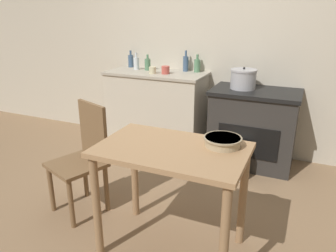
{
  "coord_description": "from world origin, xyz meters",
  "views": [
    {
      "loc": [
        1.16,
        -2.18,
        1.64
      ],
      "look_at": [
        0.0,
        0.45,
        0.61
      ],
      "focal_mm": 35.0,
      "sensor_mm": 36.0,
      "label": 1
    }
  ],
  "objects_px": {
    "bottle_far_left": "(148,64)",
    "bottle_left": "(186,63)",
    "bottle_mid_left": "(131,61)",
    "bottle_center": "(197,65)",
    "flour_sack": "(235,160)",
    "work_table": "(172,167)",
    "stove": "(253,127)",
    "mixing_bowl_large": "(223,141)",
    "cup_mid_right": "(153,70)",
    "chair": "(84,156)",
    "cup_center_right": "(166,70)",
    "stock_pot": "(243,79)",
    "bottle_center_left": "(136,63)"
  },
  "relations": [
    {
      "from": "stock_pot",
      "to": "bottle_center",
      "type": "xyz_separation_m",
      "value": [
        -0.58,
        0.19,
        0.08
      ]
    },
    {
      "from": "bottle_mid_left",
      "to": "bottle_center",
      "type": "bearing_deg",
      "value": 0.35
    },
    {
      "from": "work_table",
      "to": "mixing_bowl_large",
      "type": "bearing_deg",
      "value": 27.85
    },
    {
      "from": "bottle_center_left",
      "to": "chair",
      "type": "bearing_deg",
      "value": -77.84
    },
    {
      "from": "bottle_far_left",
      "to": "bottle_left",
      "type": "xyz_separation_m",
      "value": [
        0.45,
        0.11,
        0.02
      ]
    },
    {
      "from": "work_table",
      "to": "bottle_center",
      "type": "bearing_deg",
      "value": 104.24
    },
    {
      "from": "bottle_far_left",
      "to": "bottle_left",
      "type": "distance_m",
      "value": 0.46
    },
    {
      "from": "stock_pot",
      "to": "bottle_mid_left",
      "type": "bearing_deg",
      "value": 172.8
    },
    {
      "from": "stove",
      "to": "chair",
      "type": "height_order",
      "value": "chair"
    },
    {
      "from": "bottle_center_left",
      "to": "bottle_center",
      "type": "distance_m",
      "value": 0.75
    },
    {
      "from": "cup_mid_right",
      "to": "work_table",
      "type": "bearing_deg",
      "value": -59.77
    },
    {
      "from": "flour_sack",
      "to": "stock_pot",
      "type": "distance_m",
      "value": 0.86
    },
    {
      "from": "chair",
      "to": "stock_pot",
      "type": "distance_m",
      "value": 1.83
    },
    {
      "from": "bottle_far_left",
      "to": "bottle_mid_left",
      "type": "distance_m",
      "value": 0.32
    },
    {
      "from": "bottle_left",
      "to": "bottle_mid_left",
      "type": "distance_m",
      "value": 0.74
    },
    {
      "from": "cup_center_right",
      "to": "work_table",
      "type": "bearing_deg",
      "value": -64.49
    },
    {
      "from": "bottle_mid_left",
      "to": "flour_sack",
      "type": "bearing_deg",
      "value": -21.65
    },
    {
      "from": "bottle_center",
      "to": "cup_center_right",
      "type": "height_order",
      "value": "bottle_center"
    },
    {
      "from": "flour_sack",
      "to": "bottle_left",
      "type": "distance_m",
      "value": 1.31
    },
    {
      "from": "flour_sack",
      "to": "cup_mid_right",
      "type": "bearing_deg",
      "value": 163.55
    },
    {
      "from": "flour_sack",
      "to": "bottle_far_left",
      "type": "relative_size",
      "value": 2.04
    },
    {
      "from": "bottle_far_left",
      "to": "cup_center_right",
      "type": "relative_size",
      "value": 2.05
    },
    {
      "from": "chair",
      "to": "bottle_center",
      "type": "distance_m",
      "value": 1.79
    },
    {
      "from": "work_table",
      "to": "bottle_far_left",
      "type": "bearing_deg",
      "value": 121.45
    },
    {
      "from": "flour_sack",
      "to": "stock_pot",
      "type": "bearing_deg",
      "value": 98.54
    },
    {
      "from": "stove",
      "to": "bottle_far_left",
      "type": "relative_size",
      "value": 4.9
    },
    {
      "from": "stove",
      "to": "flour_sack",
      "type": "height_order",
      "value": "stove"
    },
    {
      "from": "bottle_center",
      "to": "cup_center_right",
      "type": "xyz_separation_m",
      "value": [
        -0.3,
        -0.25,
        -0.04
      ]
    },
    {
      "from": "chair",
      "to": "stock_pot",
      "type": "relative_size",
      "value": 3.33
    },
    {
      "from": "cup_center_right",
      "to": "bottle_mid_left",
      "type": "bearing_deg",
      "value": 157.74
    },
    {
      "from": "stove",
      "to": "cup_center_right",
      "type": "height_order",
      "value": "cup_center_right"
    },
    {
      "from": "bottle_center_left",
      "to": "bottle_far_left",
      "type": "bearing_deg",
      "value": 6.73
    },
    {
      "from": "bottle_mid_left",
      "to": "cup_mid_right",
      "type": "xyz_separation_m",
      "value": [
        0.45,
        -0.29,
        -0.04
      ]
    },
    {
      "from": "work_table",
      "to": "bottle_left",
      "type": "distance_m",
      "value": 1.98
    },
    {
      "from": "bottle_far_left",
      "to": "bottle_center",
      "type": "bearing_deg",
      "value": 11.2
    },
    {
      "from": "mixing_bowl_large",
      "to": "bottle_center_left",
      "type": "bearing_deg",
      "value": 133.87
    },
    {
      "from": "work_table",
      "to": "bottle_mid_left",
      "type": "distance_m",
      "value": 2.32
    },
    {
      "from": "chair",
      "to": "cup_center_right",
      "type": "relative_size",
      "value": 10.1
    },
    {
      "from": "bottle_center_left",
      "to": "cup_mid_right",
      "type": "relative_size",
      "value": 2.53
    },
    {
      "from": "bottle_center",
      "to": "stock_pot",
      "type": "bearing_deg",
      "value": -18.15
    },
    {
      "from": "cup_mid_right",
      "to": "bottle_far_left",
      "type": "bearing_deg",
      "value": 130.88
    },
    {
      "from": "work_table",
      "to": "bottle_center",
      "type": "distance_m",
      "value": 1.94
    },
    {
      "from": "cup_mid_right",
      "to": "bottle_left",
      "type": "bearing_deg",
      "value": 44.62
    },
    {
      "from": "stove",
      "to": "cup_center_right",
      "type": "relative_size",
      "value": 10.04
    },
    {
      "from": "bottle_far_left",
      "to": "bottle_center",
      "type": "distance_m",
      "value": 0.6
    },
    {
      "from": "stock_pot",
      "to": "bottle_far_left",
      "type": "relative_size",
      "value": 1.48
    },
    {
      "from": "stock_pot",
      "to": "bottle_left",
      "type": "xyz_separation_m",
      "value": [
        -0.72,
        0.19,
        0.09
      ]
    },
    {
      "from": "stove",
      "to": "bottle_center_left",
      "type": "height_order",
      "value": "bottle_center_left"
    },
    {
      "from": "mixing_bowl_large",
      "to": "cup_mid_right",
      "type": "height_order",
      "value": "cup_mid_right"
    },
    {
      "from": "bottle_far_left",
      "to": "bottle_left",
      "type": "relative_size",
      "value": 0.77
    }
  ]
}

